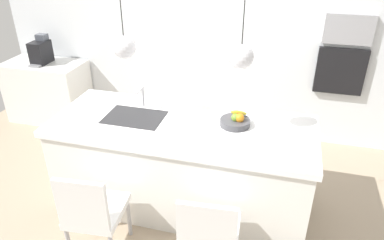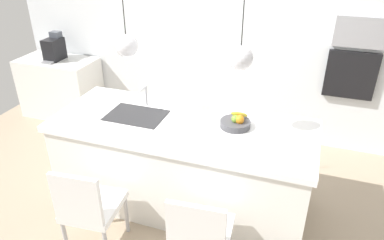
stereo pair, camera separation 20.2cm
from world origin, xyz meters
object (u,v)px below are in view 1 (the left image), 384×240
object	(u,v)px
fruit_bowl	(236,121)
chair_near	(93,211)
coffee_machine	(41,52)
microwave	(349,29)
chair_middle	(209,234)
oven	(340,71)

from	to	relation	value
fruit_bowl	chair_near	xyz separation A→B (m)	(-0.98, -0.97, -0.46)
coffee_machine	microwave	size ratio (longest dim) A/B	0.70
chair_middle	chair_near	bearing A→B (deg)	-179.92
microwave	chair_middle	size ratio (longest dim) A/B	0.59
fruit_bowl	coffee_machine	bearing A→B (deg)	157.66
coffee_machine	chair_near	xyz separation A→B (m)	(1.90, -2.16, -0.52)
microwave	fruit_bowl	bearing A→B (deg)	-124.46
fruit_bowl	oven	xyz separation A→B (m)	(1.02, 1.48, 0.04)
oven	chair_near	size ratio (longest dim) A/B	0.61
chair_middle	oven	bearing A→B (deg)	67.01
oven	chair_near	world-z (taller)	oven
chair_near	coffee_machine	bearing A→B (deg)	131.39
coffee_machine	chair_near	size ratio (longest dim) A/B	0.42
coffee_machine	oven	xyz separation A→B (m)	(3.90, 0.30, -0.01)
microwave	oven	size ratio (longest dim) A/B	0.96
microwave	chair_middle	world-z (taller)	microwave
chair_near	microwave	bearing A→B (deg)	50.78
coffee_machine	chair_near	bearing A→B (deg)	-48.61
coffee_machine	chair_near	distance (m)	2.92
oven	chair_middle	distance (m)	2.71
chair_near	fruit_bowl	bearing A→B (deg)	44.57
fruit_bowl	chair_middle	bearing A→B (deg)	-91.34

